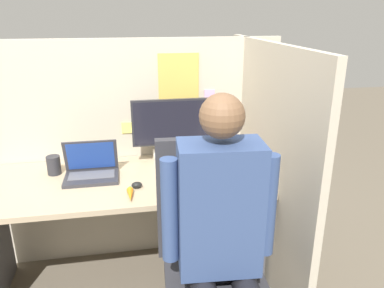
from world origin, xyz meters
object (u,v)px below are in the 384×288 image
at_px(stapler, 237,164).
at_px(pen_cup, 54,165).
at_px(paper_box, 179,158).
at_px(laptop, 91,171).
at_px(monitor, 178,125).
at_px(person, 223,236).
at_px(carrot_toy, 130,195).
at_px(office_chair, 210,257).

distance_m(stapler, pen_cup, 1.10).
bearing_deg(paper_box, laptop, -165.85).
bearing_deg(monitor, person, -86.98).
height_order(carrot_toy, office_chair, office_chair).
xyz_separation_m(monitor, carrot_toy, (-0.31, -0.43, -0.23)).
relative_size(paper_box, stapler, 2.17).
xyz_separation_m(laptop, office_chair, (0.56, -0.62, -0.22)).
bearing_deg(office_chair, monitor, 92.79).
distance_m(carrot_toy, office_chair, 0.52).
relative_size(carrot_toy, office_chair, 0.13).
distance_m(stapler, person, 0.83).
height_order(carrot_toy, pen_cup, pen_cup).
xyz_separation_m(stapler, carrot_toy, (-0.66, -0.29, -0.01)).
xyz_separation_m(stapler, pen_cup, (-1.09, 0.10, 0.03)).
relative_size(stapler, office_chair, 0.13).
distance_m(monitor, stapler, 0.44).
relative_size(monitor, stapler, 4.01).
bearing_deg(pen_cup, laptop, -23.46).
relative_size(carrot_toy, pen_cup, 1.31).
bearing_deg(person, carrot_toy, 126.40).
xyz_separation_m(carrot_toy, person, (0.36, -0.49, 0.03)).
distance_m(office_chair, pen_cup, 1.09).
bearing_deg(monitor, stapler, -22.43).
height_order(stapler, pen_cup, pen_cup).
distance_m(paper_box, stapler, 0.37).
height_order(office_chair, person, person).
height_order(person, pen_cup, person).
bearing_deg(stapler, person, -110.83).
bearing_deg(stapler, office_chair, -116.65).
bearing_deg(monitor, paper_box, -90.00).
bearing_deg(paper_box, stapler, -22.02).
distance_m(monitor, office_chair, 0.87).
distance_m(paper_box, pen_cup, 0.75).
bearing_deg(office_chair, carrot_toy, 136.97).
xyz_separation_m(office_chair, pen_cup, (-0.79, 0.72, 0.23)).
relative_size(stapler, carrot_toy, 0.97).
relative_size(monitor, pen_cup, 5.07).
xyz_separation_m(paper_box, carrot_toy, (-0.31, -0.43, -0.01)).
distance_m(paper_box, person, 0.92).
xyz_separation_m(monitor, pen_cup, (-0.75, -0.04, -0.20)).
relative_size(paper_box, carrot_toy, 2.10).
bearing_deg(stapler, paper_box, 157.98).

